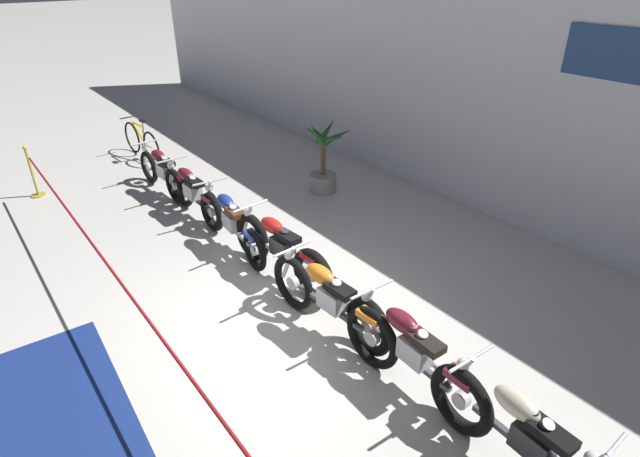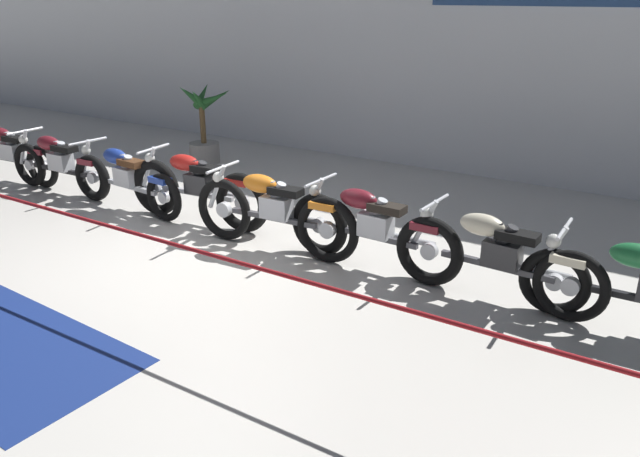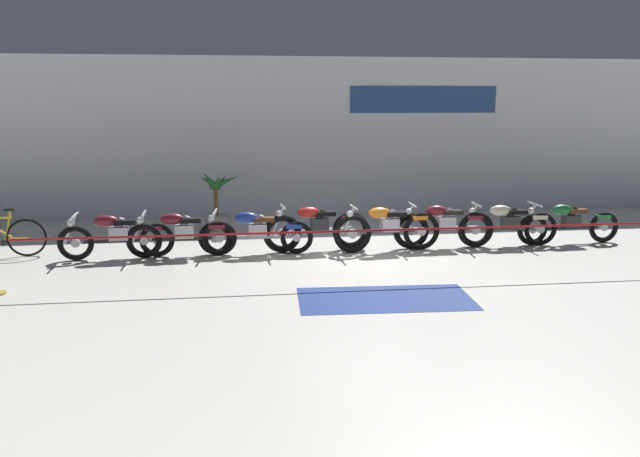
{
  "view_description": "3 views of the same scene",
  "coord_description": "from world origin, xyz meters",
  "px_view_note": "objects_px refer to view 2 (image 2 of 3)",
  "views": [
    {
      "loc": [
        4.57,
        -2.64,
        4.27
      ],
      "look_at": [
        -0.45,
        1.24,
        0.8
      ],
      "focal_mm": 28.0,
      "sensor_mm": 36.0,
      "label": 1
    },
    {
      "loc": [
        4.91,
        -5.08,
        2.94
      ],
      "look_at": [
        1.44,
        0.36,
        0.48
      ],
      "focal_mm": 35.0,
      "sensor_mm": 36.0,
      "label": 2
    },
    {
      "loc": [
        -2.31,
        -11.74,
        3.04
      ],
      "look_at": [
        -0.7,
        0.64,
        0.49
      ],
      "focal_mm": 35.0,
      "sensor_mm": 36.0,
      "label": 3
    }
  ],
  "objects_px": {
    "motorcycle_maroon_0": "(10,154)",
    "motorcycle_orange_4": "(273,212)",
    "motorcycle_maroon_5": "(371,230)",
    "potted_palm_left_of_row": "(204,128)",
    "motorcycle_maroon_1": "(59,164)",
    "motorcycle_blue_2": "(125,178)",
    "motorcycle_cream_6": "(496,257)",
    "motorcycle_red_3": "(197,189)"
  },
  "relations": [
    {
      "from": "motorcycle_maroon_1",
      "to": "potted_palm_left_of_row",
      "type": "xyz_separation_m",
      "value": [
        0.61,
        2.62,
        0.18
      ]
    },
    {
      "from": "potted_palm_left_of_row",
      "to": "motorcycle_red_3",
      "type": "bearing_deg",
      "value": -49.51
    },
    {
      "from": "potted_palm_left_of_row",
      "to": "motorcycle_orange_4",
      "type": "bearing_deg",
      "value": -37.3
    },
    {
      "from": "motorcycle_blue_2",
      "to": "potted_palm_left_of_row",
      "type": "bearing_deg",
      "value": 108.13
    },
    {
      "from": "motorcycle_maroon_1",
      "to": "motorcycle_cream_6",
      "type": "height_order",
      "value": "motorcycle_cream_6"
    },
    {
      "from": "motorcycle_red_3",
      "to": "motorcycle_maroon_5",
      "type": "xyz_separation_m",
      "value": [
        2.68,
        -0.08,
        -0.01
      ]
    },
    {
      "from": "motorcycle_maroon_1",
      "to": "potted_palm_left_of_row",
      "type": "distance_m",
      "value": 2.69
    },
    {
      "from": "motorcycle_red_3",
      "to": "motorcycle_maroon_5",
      "type": "relative_size",
      "value": 1.04
    },
    {
      "from": "motorcycle_maroon_0",
      "to": "motorcycle_cream_6",
      "type": "distance_m",
      "value": 8.07
    },
    {
      "from": "motorcycle_maroon_0",
      "to": "motorcycle_red_3",
      "type": "relative_size",
      "value": 0.99
    },
    {
      "from": "motorcycle_maroon_1",
      "to": "motorcycle_cream_6",
      "type": "xyz_separation_m",
      "value": [
        6.81,
        0.05,
        0.02
      ]
    },
    {
      "from": "motorcycle_maroon_0",
      "to": "motorcycle_blue_2",
      "type": "relative_size",
      "value": 0.96
    },
    {
      "from": "motorcycle_maroon_5",
      "to": "potted_palm_left_of_row",
      "type": "xyz_separation_m",
      "value": [
        -4.79,
        2.56,
        0.16
      ]
    },
    {
      "from": "motorcycle_blue_2",
      "to": "motorcycle_orange_4",
      "type": "relative_size",
      "value": 1.03
    },
    {
      "from": "motorcycle_red_3",
      "to": "motorcycle_orange_4",
      "type": "distance_m",
      "value": 1.45
    },
    {
      "from": "motorcycle_maroon_1",
      "to": "motorcycle_maroon_5",
      "type": "relative_size",
      "value": 1.0
    },
    {
      "from": "motorcycle_orange_4",
      "to": "motorcycle_maroon_5",
      "type": "xyz_separation_m",
      "value": [
        1.25,
        0.14,
        -0.02
      ]
    },
    {
      "from": "motorcycle_red_3",
      "to": "motorcycle_cream_6",
      "type": "height_order",
      "value": "motorcycle_red_3"
    },
    {
      "from": "motorcycle_red_3",
      "to": "motorcycle_cream_6",
      "type": "bearing_deg",
      "value": -1.19
    },
    {
      "from": "motorcycle_maroon_1",
      "to": "motorcycle_maroon_5",
      "type": "xyz_separation_m",
      "value": [
        5.4,
        0.06,
        0.02
      ]
    },
    {
      "from": "motorcycle_blue_2",
      "to": "motorcycle_maroon_1",
      "type": "bearing_deg",
      "value": -179.18
    },
    {
      "from": "motorcycle_maroon_1",
      "to": "motorcycle_blue_2",
      "type": "relative_size",
      "value": 0.93
    },
    {
      "from": "motorcycle_maroon_0",
      "to": "motorcycle_orange_4",
      "type": "xyz_separation_m",
      "value": [
        5.41,
        -0.07,
        0.03
      ]
    },
    {
      "from": "motorcycle_cream_6",
      "to": "potted_palm_left_of_row",
      "type": "height_order",
      "value": "potted_palm_left_of_row"
    },
    {
      "from": "motorcycle_maroon_5",
      "to": "potted_palm_left_of_row",
      "type": "relative_size",
      "value": 1.48
    },
    {
      "from": "motorcycle_maroon_5",
      "to": "motorcycle_maroon_1",
      "type": "bearing_deg",
      "value": -179.38
    },
    {
      "from": "motorcycle_blue_2",
      "to": "motorcycle_orange_4",
      "type": "bearing_deg",
      "value": -2.2
    },
    {
      "from": "motorcycle_maroon_0",
      "to": "motorcycle_maroon_5",
      "type": "bearing_deg",
      "value": 0.57
    },
    {
      "from": "motorcycle_maroon_0",
      "to": "motorcycle_cream_6",
      "type": "height_order",
      "value": "motorcycle_cream_6"
    },
    {
      "from": "motorcycle_cream_6",
      "to": "potted_palm_left_of_row",
      "type": "xyz_separation_m",
      "value": [
        -6.2,
        2.56,
        0.16
      ]
    },
    {
      "from": "motorcycle_maroon_1",
      "to": "potted_palm_left_of_row",
      "type": "relative_size",
      "value": 1.48
    },
    {
      "from": "motorcycle_red_3",
      "to": "motorcycle_blue_2",
      "type": "bearing_deg",
      "value": -174.68
    },
    {
      "from": "motorcycle_blue_2",
      "to": "motorcycle_orange_4",
      "type": "height_order",
      "value": "motorcycle_orange_4"
    },
    {
      "from": "motorcycle_maroon_5",
      "to": "motorcycle_blue_2",
      "type": "bearing_deg",
      "value": -179.45
    },
    {
      "from": "motorcycle_maroon_1",
      "to": "motorcycle_maroon_5",
      "type": "bearing_deg",
      "value": 0.62
    },
    {
      "from": "motorcycle_maroon_0",
      "to": "motorcycle_maroon_1",
      "type": "height_order",
      "value": "motorcycle_maroon_1"
    },
    {
      "from": "motorcycle_maroon_1",
      "to": "motorcycle_blue_2",
      "type": "xyz_separation_m",
      "value": [
        1.46,
        0.02,
        0.0
      ]
    },
    {
      "from": "motorcycle_maroon_5",
      "to": "motorcycle_cream_6",
      "type": "distance_m",
      "value": 1.41
    },
    {
      "from": "motorcycle_blue_2",
      "to": "motorcycle_cream_6",
      "type": "distance_m",
      "value": 5.35
    },
    {
      "from": "motorcycle_maroon_5",
      "to": "potted_palm_left_of_row",
      "type": "bearing_deg",
      "value": 151.91
    },
    {
      "from": "motorcycle_maroon_0",
      "to": "motorcycle_orange_4",
      "type": "distance_m",
      "value": 5.41
    },
    {
      "from": "motorcycle_maroon_5",
      "to": "motorcycle_cream_6",
      "type": "bearing_deg",
      "value": -0.18
    }
  ]
}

